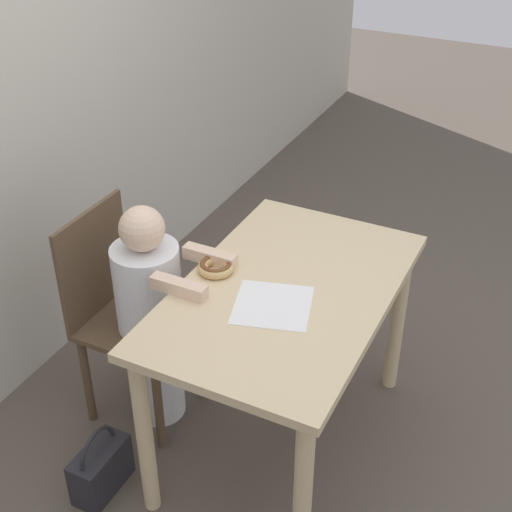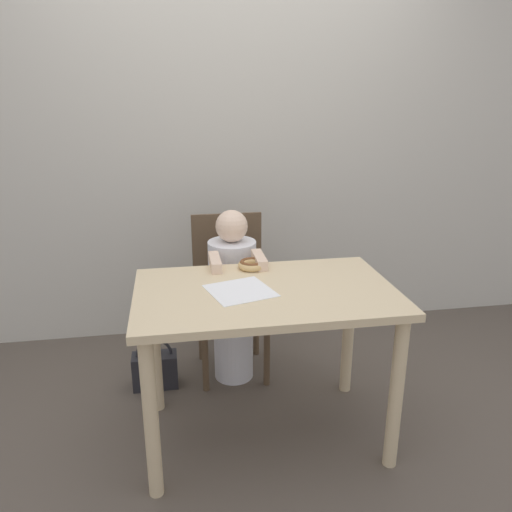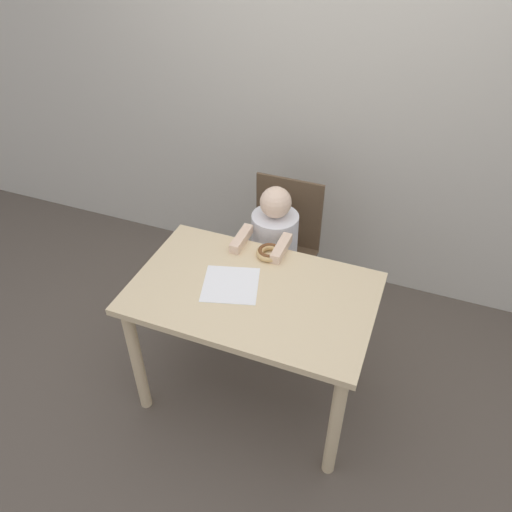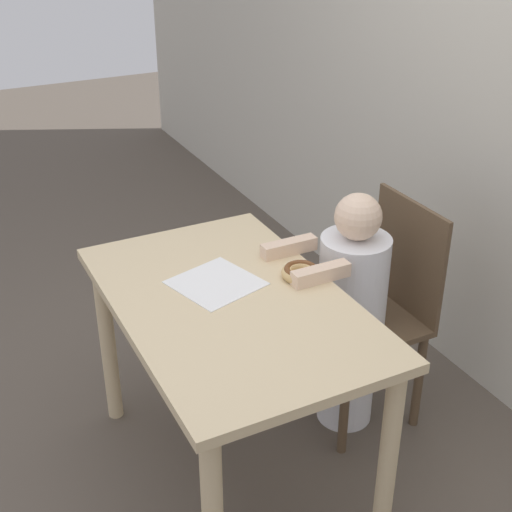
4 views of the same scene
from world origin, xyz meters
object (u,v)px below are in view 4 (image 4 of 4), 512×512
object	(u,v)px
chair	(376,311)
handbag	(285,340)
donut	(301,272)
child_figure	(350,315)

from	to	relation	value
chair	handbag	bearing A→B (deg)	-161.08
chair	donut	xyz separation A→B (m)	(0.06, -0.38, 0.30)
child_figure	handbag	bearing A→B (deg)	-176.12
chair	donut	world-z (taller)	chair
chair	donut	size ratio (longest dim) A/B	6.77
child_figure	handbag	size ratio (longest dim) A/B	3.33
child_figure	donut	distance (m)	0.39
donut	handbag	world-z (taller)	donut
chair	handbag	world-z (taller)	chair
child_figure	donut	size ratio (longest dim) A/B	7.34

